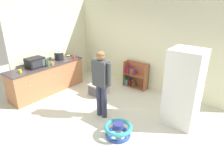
{
  "coord_description": "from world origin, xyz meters",
  "views": [
    {
      "loc": [
        2.85,
        -3.04,
        2.76
      ],
      "look_at": [
        0.18,
        0.37,
        1.02
      ],
      "focal_mm": 31.62,
      "sensor_mm": 36.0,
      "label": 1
    }
  ],
  "objects": [
    {
      "name": "crock_pot",
      "position": [
        -2.26,
        0.73,
        1.04
      ],
      "size": [
        0.29,
        0.29,
        0.3
      ],
      "color": "black",
      "rests_on": "kitchen_counter"
    },
    {
      "name": "standing_person",
      "position": [
        0.03,
        0.16,
        0.99
      ],
      "size": [
        0.57,
        0.22,
        1.66
      ],
      "color": "#32354E",
      "rests_on": "ground"
    },
    {
      "name": "ground_plane",
      "position": [
        0.0,
        0.0,
        0.0
      ],
      "size": [
        12.0,
        12.0,
        0.0
      ],
      "primitive_type": "plane",
      "color": "silver",
      "rests_on": "ground"
    },
    {
      "name": "orange_cup",
      "position": [
        -1.99,
        0.26,
        0.95
      ],
      "size": [
        0.08,
        0.08,
        0.09
      ],
      "primitive_type": "cylinder",
      "color": "orange",
      "rests_on": "kitchen_counter"
    },
    {
      "name": "refrigerator",
      "position": [
        1.65,
        1.09,
        0.89
      ],
      "size": [
        0.73,
        0.68,
        1.78
      ],
      "color": "white",
      "rests_on": "ground"
    },
    {
      "name": "left_side_wall",
      "position": [
        -2.63,
        0.8,
        1.35
      ],
      "size": [
        0.06,
        2.99,
        2.7
      ],
      "primitive_type": "cube",
      "color": "silver",
      "rests_on": "ground"
    },
    {
      "name": "red_cup",
      "position": [
        -1.98,
        1.1,
        0.95
      ],
      "size": [
        0.08,
        0.08,
        0.09
      ],
      "primitive_type": "cylinder",
      "color": "red",
      "rests_on": "kitchen_counter"
    },
    {
      "name": "baby_walker",
      "position": [
        0.82,
        -0.23,
        0.16
      ],
      "size": [
        0.6,
        0.6,
        0.32
      ],
      "color": "#2848B5",
      "rests_on": "ground"
    },
    {
      "name": "microwave",
      "position": [
        -2.21,
        -0.15,
        1.04
      ],
      "size": [
        0.37,
        0.48,
        0.28
      ],
      "color": "black",
      "rests_on": "kitchen_counter"
    },
    {
      "name": "banana_bunch",
      "position": [
        -2.34,
        1.2,
        0.93
      ],
      "size": [
        0.15,
        0.16,
        0.04
      ],
      "color": "yellow",
      "rests_on": "kitchen_counter"
    },
    {
      "name": "bookshelf",
      "position": [
        -0.26,
        2.14,
        0.36
      ],
      "size": [
        0.8,
        0.28,
        0.85
      ],
      "color": "#A5623B",
      "rests_on": "ground"
    },
    {
      "name": "pet_carrier",
      "position": [
        -0.84,
        1.0,
        0.18
      ],
      "size": [
        0.42,
        0.55,
        0.36
      ],
      "color": "beige",
      "rests_on": "ground"
    },
    {
      "name": "yellow_cup",
      "position": [
        -2.11,
        -0.67,
        0.95
      ],
      "size": [
        0.08,
        0.08,
        0.09
      ],
      "primitive_type": "cylinder",
      "color": "yellow",
      "rests_on": "kitchen_counter"
    },
    {
      "name": "kitchen_counter",
      "position": [
        -2.2,
        0.19,
        0.45
      ],
      "size": [
        0.65,
        2.4,
        0.9
      ],
      "color": "#B6744B",
      "rests_on": "ground"
    },
    {
      "name": "green_glass_bottle",
      "position": [
        -1.98,
        0.12,
        1.0
      ],
      "size": [
        0.07,
        0.07,
        0.25
      ],
      "color": "#33753D",
      "rests_on": "kitchen_counter"
    },
    {
      "name": "back_wall",
      "position": [
        0.0,
        2.33,
        1.35
      ],
      "size": [
        5.2,
        0.06,
        2.7
      ],
      "primitive_type": "cube",
      "color": "#E6E7C2",
      "rests_on": "ground"
    }
  ]
}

